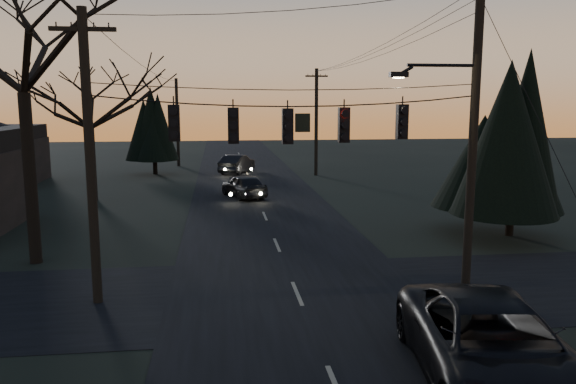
{
  "coord_description": "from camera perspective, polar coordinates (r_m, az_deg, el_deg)",
  "views": [
    {
      "loc": [
        -2.36,
        -6.56,
        5.92
      ],
      "look_at": [
        -0.33,
        9.69,
        3.27
      ],
      "focal_mm": 35.0,
      "sensor_mm": 36.0,
      "label": 1
    }
  ],
  "objects": [
    {
      "name": "main_road",
      "position": [
        27.32,
        -2.01,
        -3.32
      ],
      "size": [
        8.0,
        120.0,
        0.02
      ],
      "primitive_type": "cube",
      "color": "black",
      "rests_on": "ground"
    },
    {
      "name": "cross_road",
      "position": [
        17.75,
        0.93,
        -10.29
      ],
      "size": [
        60.0,
        7.0,
        0.02
      ],
      "primitive_type": "cube",
      "color": "black",
      "rests_on": "ground"
    },
    {
      "name": "utility_pole_right",
      "position": [
        19.27,
        17.57,
        -9.16
      ],
      "size": [
        5.0,
        0.3,
        10.0
      ],
      "primitive_type": null,
      "color": "black",
      "rests_on": "ground"
    },
    {
      "name": "utility_pole_left",
      "position": [
        17.96,
        -18.72,
        -10.57
      ],
      "size": [
        1.8,
        0.3,
        8.5
      ],
      "primitive_type": null,
      "color": "black",
      "rests_on": "ground"
    },
    {
      "name": "utility_pole_far_r",
      "position": [
        45.64,
        2.84,
        1.72
      ],
      "size": [
        1.8,
        0.3,
        8.5
      ],
      "primitive_type": null,
      "color": "black",
      "rests_on": "ground"
    },
    {
      "name": "utility_pole_far_l",
      "position": [
        53.02,
        -11.04,
        2.6
      ],
      "size": [
        0.3,
        0.3,
        8.0
      ],
      "primitive_type": null,
      "color": "black",
      "rests_on": "ground"
    },
    {
      "name": "span_signal_assembly",
      "position": [
        16.71,
        0.16,
        6.92
      ],
      "size": [
        11.5,
        0.44,
        1.56
      ],
      "color": "black",
      "rests_on": "ground"
    },
    {
      "name": "bare_tree_left",
      "position": [
        22.4,
        -25.7,
        15.5
      ],
      "size": [
        9.5,
        9.5,
        12.48
      ],
      "color": "black",
      "rests_on": "ground"
    },
    {
      "name": "evergreen_right",
      "position": [
        26.46,
        22.06,
        4.69
      ],
      "size": [
        4.65,
        4.65,
        7.12
      ],
      "color": "black",
      "rests_on": "ground"
    },
    {
      "name": "bare_tree_dist",
      "position": [
        35.33,
        -19.6,
        8.95
      ],
      "size": [
        6.26,
        6.26,
        8.74
      ],
      "color": "black",
      "rests_on": "ground"
    },
    {
      "name": "evergreen_dist",
      "position": [
        47.31,
        -13.49,
        6.29
      ],
      "size": [
        3.31,
        3.31,
        6.3
      ],
      "color": "black",
      "rests_on": "ground"
    },
    {
      "name": "suv_near",
      "position": [
        12.76,
        20.07,
        -14.61
      ],
      "size": [
        3.78,
        6.78,
        1.79
      ],
      "primitive_type": "imported",
      "rotation": [
        0.0,
        0.0,
        -0.13
      ],
      "color": "black",
      "rests_on": "ground"
    },
    {
      "name": "sedan_oncoming_a",
      "position": [
        35.0,
        -4.5,
        0.61
      ],
      "size": [
        3.05,
        4.56,
        1.44
      ],
      "primitive_type": "imported",
      "rotation": [
        0.0,
        0.0,
        3.49
      ],
      "color": "black",
      "rests_on": "ground"
    },
    {
      "name": "sedan_oncoming_b",
      "position": [
        47.1,
        -5.2,
        2.85
      ],
      "size": [
        3.29,
        4.86,
        1.52
      ],
      "primitive_type": "imported",
      "rotation": [
        0.0,
        0.0,
        2.74
      ],
      "color": "black",
      "rests_on": "ground"
    }
  ]
}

